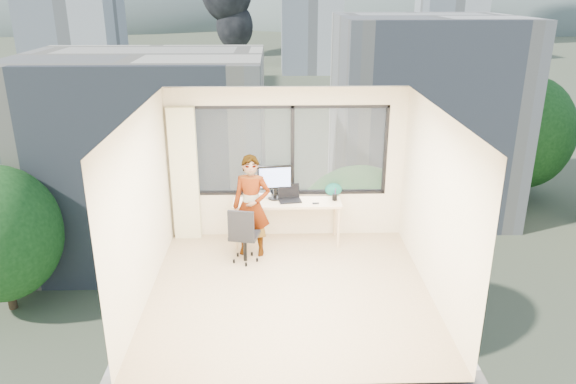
{
  "coord_description": "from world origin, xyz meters",
  "views": [
    {
      "loc": [
        -0.19,
        -6.93,
        4.11
      ],
      "look_at": [
        0.0,
        1.0,
        1.15
      ],
      "focal_mm": 34.34,
      "sensor_mm": 36.0,
      "label": 1
    }
  ],
  "objects_px": {
    "person": "(252,206)",
    "laptop": "(290,194)",
    "desk": "(287,221)",
    "game_console": "(262,194)",
    "handbag": "(333,189)",
    "monitor": "(275,182)",
    "chair": "(245,233)"
  },
  "relations": [
    {
      "from": "game_console",
      "to": "laptop",
      "type": "relative_size",
      "value": 0.79
    },
    {
      "from": "monitor",
      "to": "game_console",
      "type": "height_order",
      "value": "monitor"
    },
    {
      "from": "person",
      "to": "handbag",
      "type": "height_order",
      "value": "person"
    },
    {
      "from": "person",
      "to": "monitor",
      "type": "xyz_separation_m",
      "value": [
        0.37,
        0.54,
        0.21
      ]
    },
    {
      "from": "handbag",
      "to": "chair",
      "type": "bearing_deg",
      "value": -167.95
    },
    {
      "from": "game_console",
      "to": "handbag",
      "type": "relative_size",
      "value": 1.05
    },
    {
      "from": "person",
      "to": "desk",
      "type": "bearing_deg",
      "value": 45.16
    },
    {
      "from": "game_console",
      "to": "handbag",
      "type": "distance_m",
      "value": 1.23
    },
    {
      "from": "person",
      "to": "laptop",
      "type": "xyz_separation_m",
      "value": [
        0.62,
        0.42,
        0.04
      ]
    },
    {
      "from": "game_console",
      "to": "handbag",
      "type": "bearing_deg",
      "value": -8.24
    },
    {
      "from": "desk",
      "to": "game_console",
      "type": "bearing_deg",
      "value": 151.03
    },
    {
      "from": "monitor",
      "to": "handbag",
      "type": "bearing_deg",
      "value": -1.39
    },
    {
      "from": "monitor",
      "to": "handbag",
      "type": "height_order",
      "value": "monitor"
    },
    {
      "from": "desk",
      "to": "game_console",
      "type": "relative_size",
      "value": 5.9
    },
    {
      "from": "desk",
      "to": "person",
      "type": "relative_size",
      "value": 1.08
    },
    {
      "from": "chair",
      "to": "person",
      "type": "xyz_separation_m",
      "value": [
        0.11,
        0.26,
        0.36
      ]
    },
    {
      "from": "monitor",
      "to": "chair",
      "type": "bearing_deg",
      "value": -129.24
    },
    {
      "from": "person",
      "to": "monitor",
      "type": "relative_size",
      "value": 2.82
    },
    {
      "from": "handbag",
      "to": "game_console",
      "type": "bearing_deg",
      "value": 159.37
    },
    {
      "from": "person",
      "to": "game_console",
      "type": "relative_size",
      "value": 5.45
    },
    {
      "from": "desk",
      "to": "handbag",
      "type": "height_order",
      "value": "handbag"
    },
    {
      "from": "person",
      "to": "laptop",
      "type": "height_order",
      "value": "person"
    },
    {
      "from": "laptop",
      "to": "handbag",
      "type": "height_order",
      "value": "laptop"
    },
    {
      "from": "chair",
      "to": "handbag",
      "type": "height_order",
      "value": "handbag"
    },
    {
      "from": "desk",
      "to": "game_console",
      "type": "distance_m",
      "value": 0.64
    },
    {
      "from": "person",
      "to": "handbag",
      "type": "distance_m",
      "value": 1.53
    },
    {
      "from": "monitor",
      "to": "laptop",
      "type": "height_order",
      "value": "monitor"
    },
    {
      "from": "handbag",
      "to": "laptop",
      "type": "bearing_deg",
      "value": 177.89
    },
    {
      "from": "monitor",
      "to": "handbag",
      "type": "relative_size",
      "value": 2.03
    },
    {
      "from": "person",
      "to": "laptop",
      "type": "bearing_deg",
      "value": 41.68
    },
    {
      "from": "desk",
      "to": "handbag",
      "type": "distance_m",
      "value": 0.96
    },
    {
      "from": "chair",
      "to": "laptop",
      "type": "distance_m",
      "value": 1.07
    }
  ]
}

